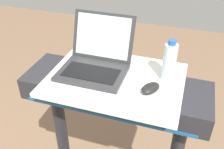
# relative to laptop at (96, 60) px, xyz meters

# --- Properties ---
(desk_board) EXTENTS (0.63, 0.46, 0.02)m
(desk_board) POSITION_rel_laptop_xyz_m (0.11, -0.05, -0.06)
(desk_board) COLOR white
(desk_board) RESTS_ON treadmill_base
(laptop) EXTENTS (0.32, 0.32, 0.24)m
(laptop) POSITION_rel_laptop_xyz_m (0.00, 0.00, 0.00)
(laptop) COLOR #2D2D30
(laptop) RESTS_ON desk_board
(computer_mouse) EXTENTS (0.10, 0.12, 0.03)m
(computer_mouse) POSITION_rel_laptop_xyz_m (0.29, -0.10, -0.03)
(computer_mouse) COLOR black
(computer_mouse) RESTS_ON desk_board
(water_bottle) EXTENTS (0.06, 0.06, 0.20)m
(water_bottle) POSITION_rel_laptop_xyz_m (0.35, 0.02, 0.04)
(water_bottle) COLOR silver
(water_bottle) RESTS_ON desk_board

